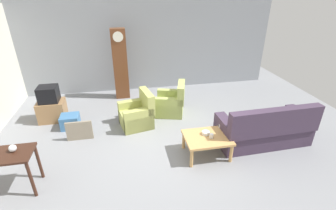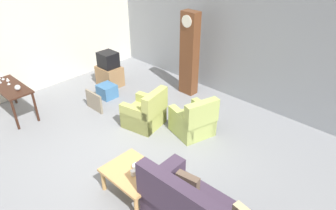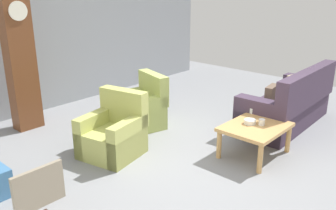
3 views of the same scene
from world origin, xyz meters
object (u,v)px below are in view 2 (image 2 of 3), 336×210
object	(u,v)px
tv_stand_cabinet	(110,76)
glass_dome_cloche	(18,88)
cup_blue_rimmed	(163,172)
bowl_white_stacked	(137,167)
armchair_olive_near	(145,114)
framed_picture_leaning	(94,101)
console_table_dark	(11,91)
storage_box_blue	(107,91)
wine_glass_short	(8,80)
grandfather_clock	(189,54)
cup_white_porcelain	(133,173)
armchair_olive_far	(194,122)
tv_crt	(108,60)
wine_glass_tall	(2,75)
coffee_table_wood	(133,174)

from	to	relation	value
tv_stand_cabinet	glass_dome_cloche	bearing A→B (deg)	-89.69
cup_blue_rimmed	bowl_white_stacked	size ratio (longest dim) A/B	0.50
tv_stand_cabinet	cup_blue_rimmed	bearing A→B (deg)	-25.95
armchair_olive_near	tv_stand_cabinet	bearing A→B (deg)	162.32
framed_picture_leaning	console_table_dark	bearing A→B (deg)	-129.05
storage_box_blue	wine_glass_short	distance (m)	2.35
framed_picture_leaning	grandfather_clock	bearing A→B (deg)	65.20
console_table_dark	storage_box_blue	bearing A→B (deg)	67.61
cup_white_porcelain	bowl_white_stacked	xyz separation A→B (m)	(-0.07, 0.15, -0.01)
armchair_olive_far	framed_picture_leaning	xyz separation A→B (m)	(-2.40, -0.90, -0.07)
armchair_olive_near	grandfather_clock	distance (m)	2.10
grandfather_clock	glass_dome_cloche	xyz separation A→B (m)	(-1.89, -3.69, -0.26)
armchair_olive_far	tv_stand_cabinet	size ratio (longest dim) A/B	1.43
armchair_olive_near	armchair_olive_far	distance (m)	1.11
glass_dome_cloche	wine_glass_short	size ratio (longest dim) A/B	0.73
glass_dome_cloche	cup_blue_rimmed	size ratio (longest dim) A/B	1.50
framed_picture_leaning	cup_blue_rimmed	world-z (taller)	cup_blue_rimmed
framed_picture_leaning	glass_dome_cloche	world-z (taller)	glass_dome_cloche
tv_crt	wine_glass_tall	xyz separation A→B (m)	(-0.78, -2.51, 0.13)
grandfather_clock	cup_white_porcelain	world-z (taller)	grandfather_clock
armchair_olive_far	grandfather_clock	bearing A→B (deg)	133.33
console_table_dark	cup_white_porcelain	world-z (taller)	console_table_dark
armchair_olive_near	cup_blue_rimmed	distance (m)	2.16
tv_crt	storage_box_blue	world-z (taller)	tv_crt
tv_crt	framed_picture_leaning	xyz separation A→B (m)	(0.84, -1.12, -0.53)
armchair_olive_far	wine_glass_short	xyz separation A→B (m)	(-3.66, -2.30, 0.59)
armchair_olive_far	wine_glass_tall	bearing A→B (deg)	-150.39
cup_blue_rimmed	bowl_white_stacked	xyz separation A→B (m)	(-0.41, -0.20, -0.01)
armchair_olive_far	console_table_dark	bearing A→B (deg)	-146.80
coffee_table_wood	grandfather_clock	distance (m)	3.90
wine_glass_tall	cup_white_porcelain	bearing A→B (deg)	2.69
grandfather_clock	armchair_olive_near	bearing A→B (deg)	-79.97
console_table_dark	tv_stand_cabinet	xyz separation A→B (m)	(0.32, 2.56, -0.39)
armchair_olive_near	wine_glass_tall	bearing A→B (deg)	-149.34
framed_picture_leaning	bowl_white_stacked	world-z (taller)	bowl_white_stacked
cup_white_porcelain	wine_glass_short	distance (m)	4.11
cup_blue_rimmed	wine_glass_short	distance (m)	4.48
tv_stand_cabinet	glass_dome_cloche	distance (m)	2.56
tv_stand_cabinet	glass_dome_cloche	xyz separation A→B (m)	(0.01, -2.50, 0.56)
glass_dome_cloche	wine_glass_tall	distance (m)	0.80
coffee_table_wood	console_table_dark	size ratio (longest dim) A/B	0.74
cup_blue_rimmed	wine_glass_tall	bearing A→B (deg)	-173.32
console_table_dark	wine_glass_short	distance (m)	0.25
glass_dome_cloche	tv_crt	bearing A→B (deg)	90.31
coffee_table_wood	glass_dome_cloche	distance (m)	3.62
grandfather_clock	cup_blue_rimmed	bearing A→B (deg)	-56.25
framed_picture_leaning	storage_box_blue	distance (m)	0.70
grandfather_clock	bowl_white_stacked	world-z (taller)	grandfather_clock
tv_crt	glass_dome_cloche	bearing A→B (deg)	-89.69
cup_white_porcelain	glass_dome_cloche	bearing A→B (deg)	-176.89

